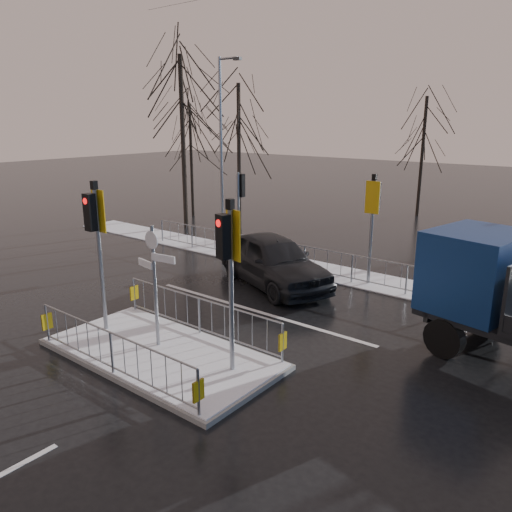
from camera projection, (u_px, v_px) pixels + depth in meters
The scene contains 11 objects.
ground at pixel (161, 356), 12.30m from camera, with size 120.00×120.00×0.00m, color black.
snow_verge at pixel (335, 273), 18.79m from camera, with size 30.00×2.00×0.04m, color white.
lane_markings at pixel (150, 361), 12.05m from camera, with size 8.00×11.38×0.01m.
traffic_island at pixel (160, 341), 12.21m from camera, with size 6.00×3.04×4.15m.
far_kerb_fixtures at pixel (336, 252), 17.97m from camera, with size 18.00×0.65×3.83m.
car_far_lane at pixel (273, 260), 17.36m from camera, with size 2.11×5.25×1.79m, color black.
tree_near_a at pixel (182, 109), 25.27m from camera, with size 4.75×4.75×8.97m.
tree_near_b at pixel (239, 129), 25.16m from camera, with size 4.00×4.00×7.55m.
tree_near_c at pixel (191, 139), 28.78m from camera, with size 3.50×3.50×6.61m.
tree_far_a at pixel (424, 133), 28.84m from camera, with size 3.75×3.75×7.08m.
street_lamp_left at pixel (222, 146), 22.13m from camera, with size 1.25×0.18×8.20m.
Camera 1 is at (8.80, -7.32, 5.66)m, focal length 35.00 mm.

